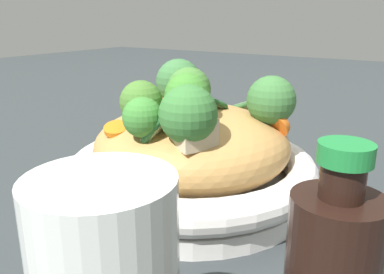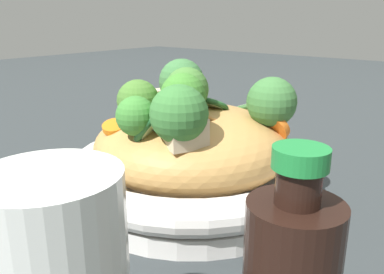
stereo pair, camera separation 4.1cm
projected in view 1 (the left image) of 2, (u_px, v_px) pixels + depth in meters
name	position (u px, v px, depth m)	size (l,w,h in m)	color
ground_plane	(192.00, 196.00, 0.43)	(3.00, 3.00, 0.00)	#2E3335
serving_bowl	(192.00, 174.00, 0.42)	(0.26, 0.26, 0.05)	white
noodle_heap	(192.00, 144.00, 0.41)	(0.20, 0.20, 0.09)	#B78749
broccoli_florets	(195.00, 100.00, 0.37)	(0.16, 0.15, 0.07)	#95B875
carrot_coins	(192.00, 114.00, 0.40)	(0.13, 0.15, 0.04)	orange
zucchini_slices	(196.00, 112.00, 0.40)	(0.19, 0.08, 0.04)	beige
chicken_chunks	(175.00, 114.00, 0.39)	(0.13, 0.14, 0.03)	beige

